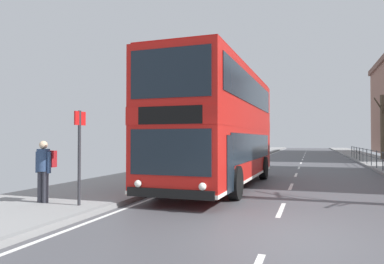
# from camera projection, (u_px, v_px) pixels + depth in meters

# --- Properties ---
(ground) EXTENTS (15.80, 140.00, 0.20)m
(ground) POSITION_uv_depth(u_px,v_px,m) (233.00, 230.00, 7.07)
(ground) COLOR #49494F
(double_decker_bus_main) EXTENTS (2.88, 10.23, 4.51)m
(double_decker_bus_main) POSITION_uv_depth(u_px,v_px,m) (220.00, 126.00, 13.92)
(double_decker_bus_main) COLOR red
(double_decker_bus_main) RESTS_ON ground
(pedestrian_with_backpack) EXTENTS (0.55, 0.56, 1.66)m
(pedestrian_with_backpack) POSITION_uv_depth(u_px,v_px,m) (44.00, 166.00, 9.66)
(pedestrian_with_backpack) COLOR #383842
(pedestrian_with_backpack) RESTS_ON ground
(bus_stop_sign_near) EXTENTS (0.08, 0.44, 2.45)m
(bus_stop_sign_near) POSITION_uv_depth(u_px,v_px,m) (79.00, 146.00, 9.23)
(bus_stop_sign_near) COLOR #2D2D33
(bus_stop_sign_near) RESTS_ON ground
(bare_tree_far_02) EXTENTS (2.37, 2.84, 5.54)m
(bare_tree_far_02) POSITION_uv_depth(u_px,v_px,m) (382.00, 124.00, 30.70)
(bare_tree_far_02) COLOR #4C3D2D
(bare_tree_far_02) RESTS_ON ground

